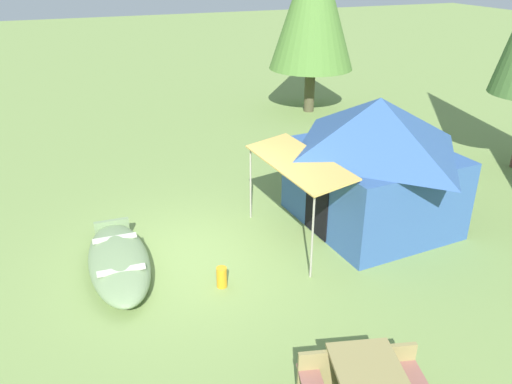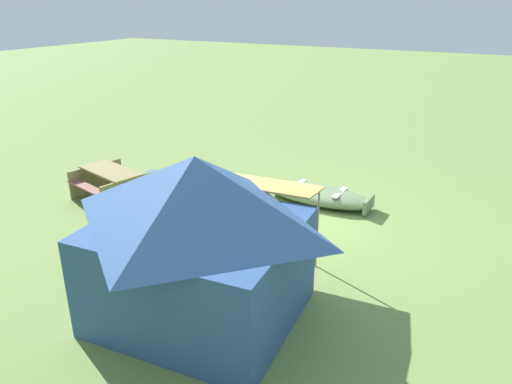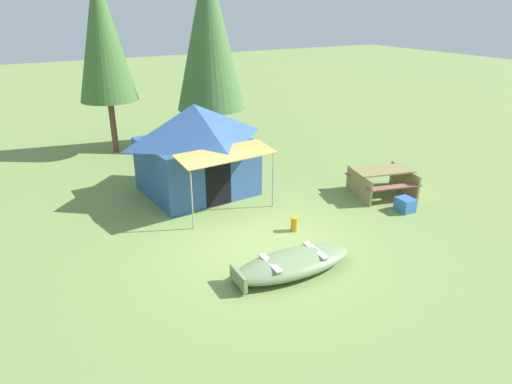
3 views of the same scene
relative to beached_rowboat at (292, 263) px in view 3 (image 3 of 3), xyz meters
The scene contains 8 objects.
ground_plane 1.36m from the beached_rowboat, 86.24° to the left, with size 80.00×80.00×0.00m, color olive.
beached_rowboat is the anchor object (origin of this frame).
canvas_cabin_tent 5.16m from the beached_rowboat, 90.03° to the left, with size 3.29×3.77×2.60m.
picnic_table 5.07m from the beached_rowboat, 25.67° to the left, with size 1.97×1.83×0.77m.
cooler_box 4.42m from the beached_rowboat, 13.37° to the left, with size 0.46×0.39×0.37m, color #356ABD.
fuel_can 1.86m from the beached_rowboat, 54.92° to the left, with size 0.18×0.18×0.36m, color orange.
pine_tree_back_left 10.98m from the beached_rowboat, 96.55° to the left, with size 2.02×2.02×6.39m.
pine_tree_far_center 10.40m from the beached_rowboat, 75.41° to the left, with size 2.57×2.57×6.87m.
Camera 3 is at (-4.70, -8.00, 5.18)m, focal length 31.85 mm.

